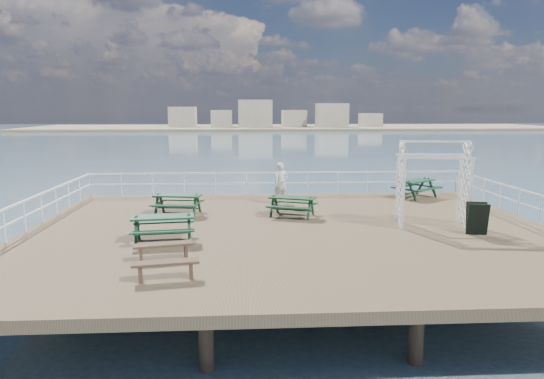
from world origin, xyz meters
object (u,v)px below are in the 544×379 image
Objects in this scene: trellis_arbor at (433,188)px; person at (281,183)px; picnic_table_b at (292,202)px; picnic_table_d at (163,223)px; picnic_table_a at (178,200)px; flat_bench_far at (166,266)px; flat_bench_near at (163,248)px; picnic_table_c at (417,185)px.

trellis_arbor is 1.67× the size of person.
picnic_table_b is 5.52m from picnic_table_d.
flat_bench_far is (0.69, -7.45, -0.22)m from picnic_table_a.
picnic_table_d is at bearing 86.32° from flat_bench_near.
picnic_table_d is 9.25m from trellis_arbor.
picnic_table_d is 0.69× the size of trellis_arbor.
picnic_table_d is at bearing -146.51° from person.
picnic_table_c is 1.49× the size of flat_bench_far.
flat_bench_far is at bearing -169.23° from picnic_table_c.
picnic_table_b is at bearing 52.01° from flat_bench_far.
picnic_table_d reaches higher than flat_bench_near.
flat_bench_near is 8.67m from person.
person reaches higher than flat_bench_near.
trellis_arbor reaches higher than picnic_table_d.
picnic_table_a is at bearing 80.84° from flat_bench_near.
picnic_table_c is at bearing -11.84° from person.
trellis_arbor is (8.47, 5.05, 0.99)m from flat_bench_far.
picnic_table_c is at bearing 83.61° from trellis_arbor.
flat_bench_near reaches higher than flat_bench_far.
flat_bench_far is 0.54× the size of trellis_arbor.
picnic_table_b is (4.43, -0.59, -0.02)m from picnic_table_a.
picnic_table_c is 1.36× the size of person.
picnic_table_a is 7.48m from flat_bench_far.
person reaches higher than picnic_table_a.
person is (3.50, 9.35, 0.55)m from flat_bench_far.
picnic_table_b is 0.86× the size of picnic_table_c.
person reaches higher than flat_bench_far.
picnic_table_a is at bearing 173.78° from trellis_arbor.
flat_bench_near is at bearing 91.60° from flat_bench_far.
picnic_table_a is at bearing 160.10° from picnic_table_c.
picnic_table_c is 1.18× the size of picnic_table_d.
flat_bench_near is at bearing -87.63° from picnic_table_d.
picnic_table_a is 1.24× the size of flat_bench_far.
picnic_table_b is at bearing 1.69° from picnic_table_a.
picnic_table_a is at bearing -177.17° from person.
flat_bench_near is (0.38, -5.86, -0.22)m from picnic_table_a.
picnic_table_b is 1.29× the size of flat_bench_far.
picnic_table_b is 1.18× the size of person.
picnic_table_b is at bearing 31.23° from picnic_table_d.
picnic_table_a reaches higher than flat_bench_far.
picnic_table_d is at bearing 177.88° from picnic_table_c.
picnic_table_c is 6.51m from person.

